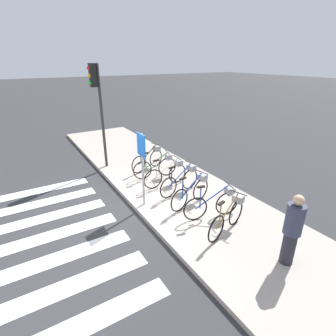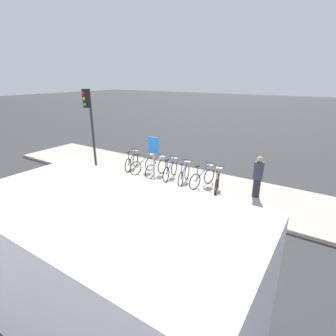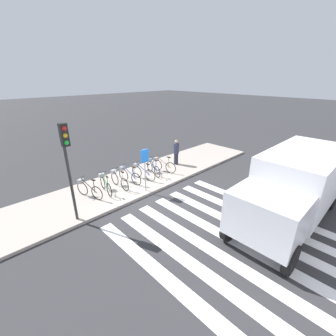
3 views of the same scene
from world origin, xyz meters
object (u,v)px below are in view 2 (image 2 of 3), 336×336
Objects in this scene: parked_bicycle_5 at (204,176)px; truck at (82,260)px; parked_bicycle_6 at (218,180)px; pedestrian at (258,176)px; parked_bicycle_2 at (157,166)px; parked_bicycle_4 at (185,173)px; sign_post at (153,154)px; parked_bicycle_1 at (145,163)px; parked_bicycle_3 at (171,168)px; traffic_light at (89,114)px; parked_bicycle_0 at (133,160)px.

truck is (1.08, -6.77, 0.98)m from parked_bicycle_5.
pedestrian is at bearing 10.70° from parked_bicycle_6.
parked_bicycle_2 is 1.40m from parked_bicycle_4.
parked_bicycle_1 is at bearing 138.59° from sign_post.
pedestrian is at bearing 82.17° from truck.
parked_bicycle_2 is at bearing -171.30° from parked_bicycle_3.
traffic_light is (-2.61, -1.28, 2.21)m from parked_bicycle_2.
parked_bicycle_5 is 0.64m from parked_bicycle_6.
parked_bicycle_4 is 0.83m from parked_bicycle_5.
parked_bicycle_0 is at bearing 179.17° from parked_bicycle_5.
traffic_light is (-4.01, -1.23, 2.21)m from parked_bicycle_4.
traffic_light is at bearing -153.95° from parked_bicycle_2.
parked_bicycle_5 is 0.26× the size of truck.
truck is 7.01m from pedestrian.
traffic_light is (-1.90, -1.30, 2.21)m from parked_bicycle_1.
parked_bicycle_1 is 2.12m from parked_bicycle_4.
parked_bicycle_1 is 1.02× the size of parked_bicycle_6.
parked_bicycle_6 is 0.72× the size of sign_post.
traffic_light reaches higher than parked_bicycle_1.
traffic_light reaches higher than parked_bicycle_4.
parked_bicycle_6 is at bearing 12.59° from traffic_light.
traffic_light reaches higher than parked_bicycle_3.
parked_bicycle_2 is 0.26× the size of truck.
truck is (1.90, -6.67, 0.98)m from parked_bicycle_4.
parked_bicycle_3 is at bearing -178.30° from pedestrian.
parked_bicycle_4 is 1.69m from sign_post.
parked_bicycle_3 and parked_bicycle_4 have the same top height.
parked_bicycle_1 is 1.01× the size of parked_bicycle_5.
parked_bicycle_2 is (1.52, -0.11, 0.00)m from parked_bicycle_0.
parked_bicycle_1 is at bearing 178.30° from parked_bicycle_4.
parked_bicycle_3 is at bearing 8.70° from parked_bicycle_2.
parked_bicycle_4 is 4.74m from traffic_light.
parked_bicycle_1 is 7.90m from truck.
parked_bicycle_2 is at bearing -178.54° from parked_bicycle_5.
parked_bicycle_0 is 0.72× the size of sign_post.
parked_bicycle_5 is 0.41× the size of traffic_light.
parked_bicycle_6 is at bearing -0.54° from parked_bicycle_4.
truck reaches higher than parked_bicycle_3.
parked_bicycle_2 is at bearing 178.15° from parked_bicycle_4.
parked_bicycle_4 is at bearing 105.88° from truck.
parked_bicycle_5 is at bearing 7.08° from parked_bicycle_4.
sign_post is at bearing -151.41° from parked_bicycle_6.
truck reaches higher than parked_bicycle_2.
parked_bicycle_2 and parked_bicycle_4 have the same top height.
pedestrian is at bearing 22.02° from sign_post.
parked_bicycle_3 and parked_bicycle_6 have the same top height.
traffic_light is at bearing 137.39° from truck.
parked_bicycle_2 is at bearing 178.82° from parked_bicycle_6.
parked_bicycle_5 is 0.99× the size of pedestrian.
parked_bicycle_4 is (2.91, -0.16, 0.00)m from parked_bicycle_0.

